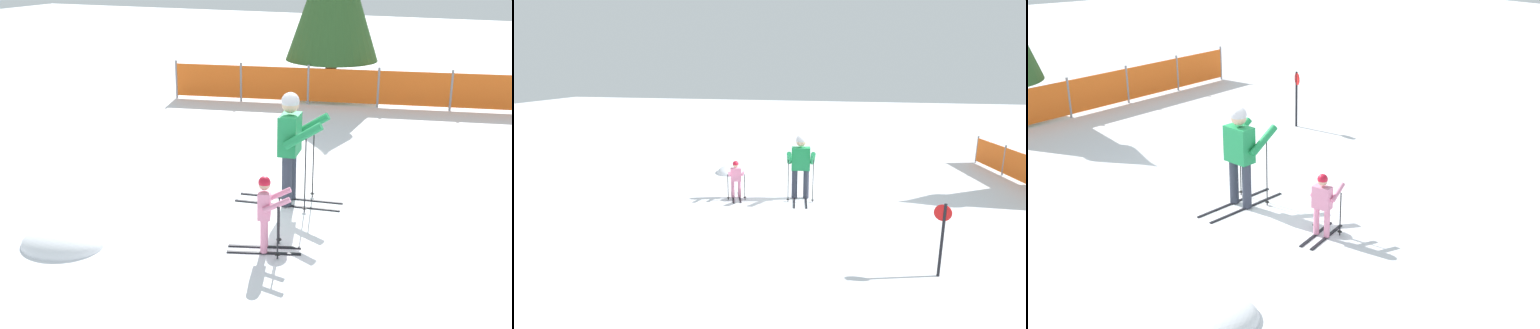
{
  "view_description": "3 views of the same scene",
  "coord_description": "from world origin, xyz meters",
  "views": [
    {
      "loc": [
        3.46,
        -8.83,
        3.68
      ],
      "look_at": [
        0.08,
        -1.08,
        0.87
      ],
      "focal_mm": 45.0,
      "sensor_mm": 36.0,
      "label": 1
    },
    {
      "loc": [
        10.4,
        1.11,
        3.48
      ],
      "look_at": [
        0.19,
        -1.03,
        0.88
      ],
      "focal_mm": 28.0,
      "sensor_mm": 36.0,
      "label": 2
    },
    {
      "loc": [
        -5.38,
        -8.35,
        4.5
      ],
      "look_at": [
        0.73,
        -0.76,
        0.79
      ],
      "focal_mm": 45.0,
      "sensor_mm": 36.0,
      "label": 3
    }
  ],
  "objects": [
    {
      "name": "skier_adult",
      "position": [
        0.27,
        -0.19,
        1.04
      ],
      "size": [
        1.67,
        0.8,
        1.73
      ],
      "rotation": [
        0.0,
        0.0,
        0.14
      ],
      "color": "black",
      "rests_on": "ground_plane"
    },
    {
      "name": "skier_child",
      "position": [
        0.56,
        -1.88,
        0.59
      ],
      "size": [
        0.98,
        0.57,
        1.02
      ],
      "rotation": [
        0.0,
        0.0,
        0.33
      ],
      "color": "black",
      "rests_on": "ground_plane"
    },
    {
      "name": "snow_mound",
      "position": [
        -1.97,
        -2.78,
        0.0
      ],
      "size": [
        1.15,
        0.98,
        0.46
      ],
      "primitive_type": "ellipsoid",
      "color": "white",
      "rests_on": "ground_plane"
    },
    {
      "name": "trail_marker",
      "position": [
        3.82,
        2.64,
        0.81
      ],
      "size": [
        0.11,
        0.27,
        1.29
      ],
      "color": "black",
      "rests_on": "ground_plane"
    },
    {
      "name": "ground_plane",
      "position": [
        0.0,
        0.0,
        0.0
      ],
      "size": [
        60.0,
        60.0,
        0.0
      ],
      "primitive_type": "plane",
      "color": "white"
    }
  ]
}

